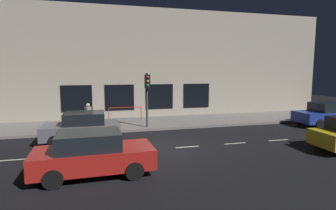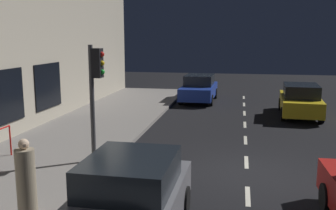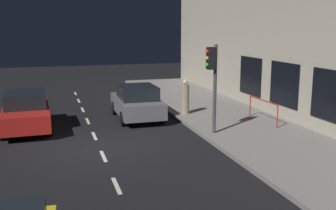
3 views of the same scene
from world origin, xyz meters
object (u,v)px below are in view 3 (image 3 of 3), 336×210
object	(u,v)px
parked_car_2	(26,111)
pedestrian_0	(185,98)
parked_car_3	(137,102)
traffic_light	(212,72)

from	to	relation	value
parked_car_2	pedestrian_0	bearing A→B (deg)	-178.88
parked_car_2	parked_car_3	bearing A→B (deg)	-174.73
parked_car_2	parked_car_3	distance (m)	4.90
traffic_light	pedestrian_0	xyz separation A→B (m)	(0.17, 3.59, -1.66)
parked_car_2	traffic_light	bearing A→B (deg)	153.41
traffic_light	parked_car_3	bearing A→B (deg)	118.83
parked_car_2	parked_car_3	xyz separation A→B (m)	(4.87, 0.58, -0.00)
traffic_light	pedestrian_0	bearing A→B (deg)	87.33
traffic_light	parked_car_2	bearing A→B (deg)	154.97
parked_car_2	parked_car_3	world-z (taller)	same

